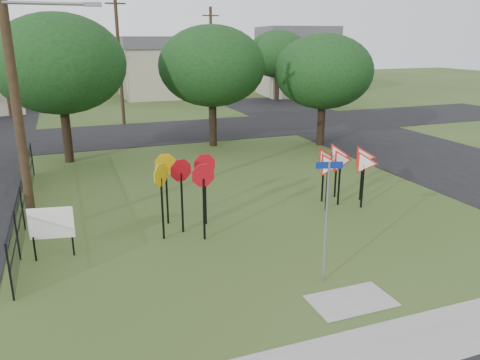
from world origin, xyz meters
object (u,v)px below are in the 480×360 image
yield_sign_cluster (343,162)px  info_board (51,225)px  stop_sign_cluster (183,178)px  street_name_sign (326,215)px

yield_sign_cluster → info_board: bearing=-173.8°
stop_sign_cluster → info_board: bearing=-171.6°
stop_sign_cluster → info_board: size_ratio=1.61×
street_name_sign → yield_sign_cluster: bearing=53.7°
stop_sign_cluster → yield_sign_cluster: 6.24m
street_name_sign → stop_sign_cluster: 5.15m
street_name_sign → info_board: bearing=149.2°
info_board → street_name_sign: bearing=-30.8°
street_name_sign → yield_sign_cluster: street_name_sign is taller
info_board → yield_sign_cluster: bearing=6.2°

